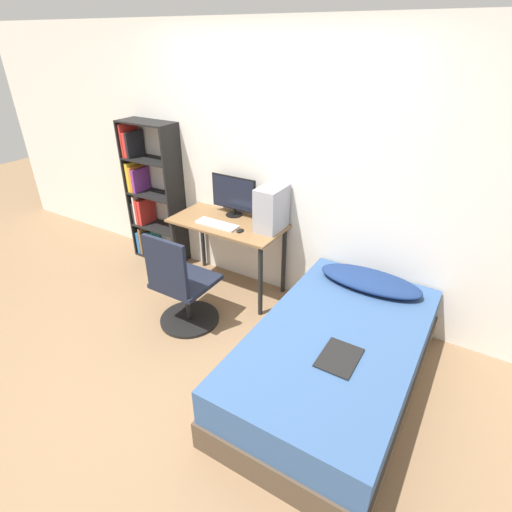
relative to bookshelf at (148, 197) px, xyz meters
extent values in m
plane|color=#846647|center=(1.51, -1.33, -0.73)|extent=(14.00, 14.00, 0.00)
cube|color=silver|center=(1.51, 0.17, 0.52)|extent=(8.00, 0.05, 2.50)
cube|color=brown|center=(1.19, -0.14, 0.01)|extent=(1.13, 0.56, 0.02)
cylinder|color=black|center=(0.68, -0.36, -0.36)|extent=(0.04, 0.04, 0.74)
cylinder|color=black|center=(1.71, -0.36, -0.36)|extent=(0.04, 0.04, 0.74)
cylinder|color=black|center=(0.68, 0.09, -0.36)|extent=(0.04, 0.04, 0.74)
cylinder|color=black|center=(1.71, 0.09, -0.36)|extent=(0.04, 0.04, 0.74)
cube|color=black|center=(-0.20, 0.00, 0.06)|extent=(0.02, 0.29, 1.58)
cube|color=black|center=(0.43, 0.00, 0.06)|extent=(0.02, 0.29, 1.58)
cube|color=black|center=(0.11, 0.00, -0.72)|extent=(0.60, 0.29, 0.02)
cube|color=black|center=(0.11, 0.00, -0.33)|extent=(0.60, 0.29, 0.02)
cube|color=black|center=(0.11, 0.00, 0.06)|extent=(0.60, 0.29, 0.02)
cube|color=black|center=(0.11, 0.00, 0.45)|extent=(0.60, 0.29, 0.02)
cube|color=black|center=(0.11, 0.00, 0.84)|extent=(0.60, 0.29, 0.02)
cube|color=#2870B7|center=(-0.16, 0.00, -0.58)|extent=(0.04, 0.24, 0.27)
cube|color=brown|center=(-0.11, 0.00, -0.55)|extent=(0.03, 0.24, 0.34)
cube|color=black|center=(-0.07, 0.00, -0.58)|extent=(0.03, 0.24, 0.27)
cube|color=teal|center=(-0.03, 0.00, -0.57)|extent=(0.04, 0.24, 0.28)
cube|color=black|center=(-0.16, 0.00, -0.20)|extent=(0.03, 0.24, 0.25)
cube|color=beige|center=(-0.13, 0.00, -0.15)|extent=(0.02, 0.24, 0.34)
cube|color=red|center=(-0.10, 0.00, -0.17)|extent=(0.03, 0.24, 0.30)
cube|color=red|center=(-0.05, 0.00, -0.18)|extent=(0.04, 0.24, 0.29)
cube|color=gold|center=(-0.16, 0.00, 0.23)|extent=(0.04, 0.24, 0.32)
cube|color=orange|center=(-0.12, 0.00, 0.21)|extent=(0.03, 0.24, 0.29)
cube|color=#7A338E|center=(-0.08, 0.00, 0.20)|extent=(0.03, 0.24, 0.26)
cube|color=red|center=(-0.17, 0.00, 0.63)|extent=(0.02, 0.24, 0.35)
cube|color=red|center=(-0.13, 0.00, 0.59)|extent=(0.04, 0.24, 0.26)
cube|color=black|center=(-0.09, 0.00, 0.59)|extent=(0.03, 0.24, 0.27)
cylinder|color=black|center=(1.19, -0.79, -0.72)|extent=(0.55, 0.55, 0.03)
cylinder|color=black|center=(1.19, -0.79, -0.51)|extent=(0.05, 0.05, 0.38)
cube|color=black|center=(1.19, -0.79, -0.30)|extent=(0.48, 0.48, 0.04)
cube|color=black|center=(1.19, -1.01, -0.03)|extent=(0.43, 0.04, 0.49)
cube|color=#4C3D2D|center=(2.63, -0.83, -0.62)|extent=(1.13, 1.95, 0.22)
cube|color=#33517F|center=(2.63, -0.83, -0.37)|extent=(1.09, 1.91, 0.27)
ellipsoid|color=navy|center=(2.63, -0.12, -0.18)|extent=(0.86, 0.36, 0.11)
cube|color=black|center=(2.73, -1.06, -0.23)|extent=(0.24, 0.32, 0.01)
cylinder|color=black|center=(1.15, 0.04, 0.03)|extent=(0.17, 0.17, 0.01)
cylinder|color=black|center=(1.15, 0.04, 0.07)|extent=(0.04, 0.04, 0.07)
cube|color=black|center=(1.15, 0.05, 0.26)|extent=(0.50, 0.01, 0.34)
cube|color=black|center=(1.15, 0.04, 0.26)|extent=(0.48, 0.01, 0.31)
cube|color=silver|center=(1.15, -0.25, 0.04)|extent=(0.43, 0.14, 0.02)
cube|color=#99999E|center=(1.63, -0.04, 0.23)|extent=(0.21, 0.33, 0.41)
ellipsoid|color=black|center=(1.42, -0.25, 0.04)|extent=(0.06, 0.09, 0.02)
camera|label=1|loc=(3.29, -3.02, 1.62)|focal=28.00mm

